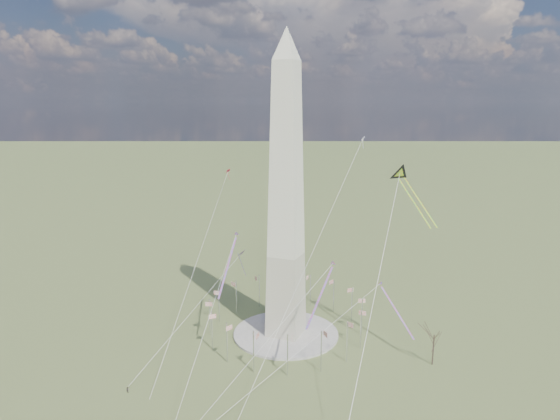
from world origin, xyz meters
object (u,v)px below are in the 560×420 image
at_px(washington_monument, 286,198).
at_px(person_west, 128,390).
at_px(tree_near, 434,333).
at_px(kite_delta_black, 402,177).

xyz_separation_m(washington_monument, person_west, (-27.68, -48.82, -47.16)).
relative_size(washington_monument, person_west, 63.19).
bearing_deg(washington_monument, person_west, -119.55).
bearing_deg(tree_near, washington_monument, 177.98).
bearing_deg(person_west, washington_monument, -105.07).
height_order(washington_monument, kite_delta_black, washington_monument).
distance_m(washington_monument, kite_delta_black, 37.03).
bearing_deg(washington_monument, kite_delta_black, 14.30).
xyz_separation_m(washington_monument, tree_near, (48.69, -1.72, -37.51)).
distance_m(tree_near, person_west, 90.25).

